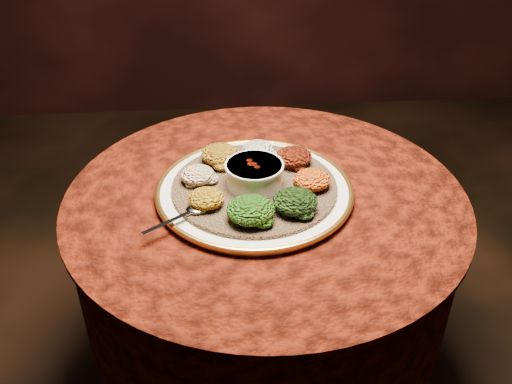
{
  "coord_description": "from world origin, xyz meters",
  "views": [
    {
      "loc": [
        -0.12,
        -1.11,
        1.5
      ],
      "look_at": [
        -0.03,
        -0.02,
        0.76
      ],
      "focal_mm": 40.0,
      "sensor_mm": 36.0,
      "label": 1
    }
  ],
  "objects": [
    {
      "name": "table",
      "position": [
        0.0,
        0.0,
        0.55
      ],
      "size": [
        0.96,
        0.96,
        0.73
      ],
      "color": "black",
      "rests_on": "ground"
    },
    {
      "name": "portion_mixveg",
      "position": [
        -0.05,
        -0.13,
        0.79
      ],
      "size": [
        0.1,
        0.1,
        0.05
      ],
      "primitive_type": "ellipsoid",
      "color": "#A2270A",
      "rests_on": "injera"
    },
    {
      "name": "stew_bowl",
      "position": [
        -0.03,
        0.0,
        0.8
      ],
      "size": [
        0.14,
        0.14,
        0.06
      ],
      "color": "silver",
      "rests_on": "injera"
    },
    {
      "name": "portion_shiro",
      "position": [
        -0.1,
        0.11,
        0.78
      ],
      "size": [
        0.09,
        0.09,
        0.05
      ],
      "primitive_type": "ellipsoid",
      "color": "#956A12",
      "rests_on": "injera"
    },
    {
      "name": "spoon",
      "position": [
        -0.17,
        -0.1,
        0.77
      ],
      "size": [
        0.14,
        0.1,
        0.01
      ],
      "rotation": [
        0.0,
        0.0,
        -2.53
      ],
      "color": "silver",
      "rests_on": "injera"
    },
    {
      "name": "portion_timatim",
      "position": [
        -0.16,
        0.03,
        0.78
      ],
      "size": [
        0.08,
        0.08,
        0.04
      ],
      "primitive_type": "ellipsoid",
      "color": "#8B0808",
      "rests_on": "injera"
    },
    {
      "name": "portion_gomen",
      "position": [
        0.05,
        -0.11,
        0.79
      ],
      "size": [
        0.1,
        0.09,
        0.05
      ],
      "primitive_type": "ellipsoid",
      "color": "black",
      "rests_on": "injera"
    },
    {
      "name": "platter",
      "position": [
        -0.03,
        0.0,
        0.75
      ],
      "size": [
        0.51,
        0.51,
        0.02
      ],
      "rotation": [
        0.0,
        0.0,
        0.15
      ],
      "color": "silver",
      "rests_on": "table"
    },
    {
      "name": "portion_kik",
      "position": [
        -0.14,
        -0.07,
        0.78
      ],
      "size": [
        0.08,
        0.08,
        0.04
      ],
      "primitive_type": "ellipsoid",
      "color": "#B77B10",
      "rests_on": "injera"
    },
    {
      "name": "portion_kitfo",
      "position": [
        0.08,
        0.09,
        0.78
      ],
      "size": [
        0.09,
        0.09,
        0.04
      ],
      "primitive_type": "ellipsoid",
      "color": "black",
      "rests_on": "injera"
    },
    {
      "name": "injera",
      "position": [
        -0.03,
        0.0,
        0.76
      ],
      "size": [
        0.52,
        0.52,
        0.01
      ],
      "primitive_type": "cylinder",
      "rotation": [
        0.0,
        0.0,
        -0.42
      ],
      "color": "olive",
      "rests_on": "platter"
    },
    {
      "name": "portion_tikil",
      "position": [
        0.11,
        -0.02,
        0.78
      ],
      "size": [
        0.09,
        0.08,
        0.04
      ],
      "primitive_type": "ellipsoid",
      "color": "#C07610",
      "rests_on": "injera"
    },
    {
      "name": "portion_ayib",
      "position": [
        -0.01,
        0.14,
        0.78
      ],
      "size": [
        0.08,
        0.08,
        0.04
      ],
      "primitive_type": "ellipsoid",
      "color": "white",
      "rests_on": "injera"
    }
  ]
}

